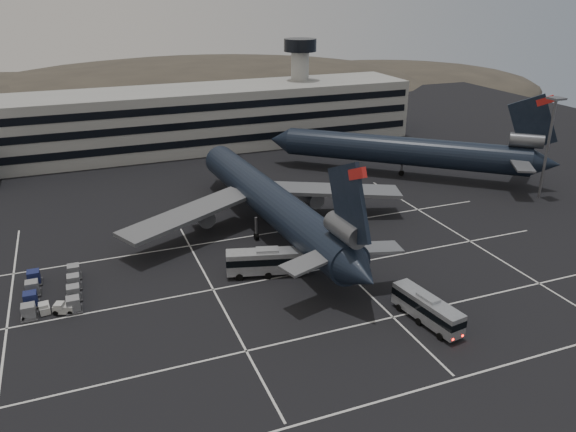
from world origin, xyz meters
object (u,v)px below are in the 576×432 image
(trijet_main, at_px, (271,201))
(tug_a, at_px, (44,308))
(bus_far, at_px, (267,261))
(bus_near, at_px, (427,308))
(uld_cluster, at_px, (53,290))

(trijet_main, relative_size, tug_a, 26.02)
(bus_far, bearing_deg, trijet_main, -6.88)
(bus_near, bearing_deg, trijet_main, 96.21)
(bus_far, distance_m, tug_a, 27.83)
(bus_near, relative_size, tug_a, 4.54)
(uld_cluster, bearing_deg, trijet_main, 14.86)
(bus_near, distance_m, uld_cluster, 45.54)
(bus_far, xyz_separation_m, uld_cluster, (-26.80, 4.34, -1.23))
(bus_far, xyz_separation_m, tug_a, (-27.78, 0.81, -1.52))
(uld_cluster, bearing_deg, tug_a, -105.43)
(trijet_main, xyz_separation_m, tug_a, (-33.01, -12.04, -4.66))
(tug_a, distance_m, uld_cluster, 3.68)
(bus_near, distance_m, bus_far, 21.90)
(bus_near, relative_size, bus_far, 0.89)
(trijet_main, height_order, bus_far, trijet_main)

